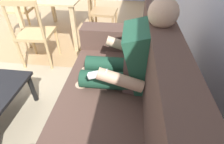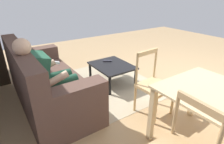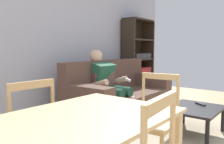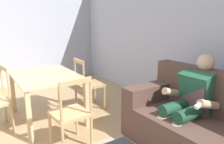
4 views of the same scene
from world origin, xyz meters
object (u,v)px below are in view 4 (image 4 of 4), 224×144
(dining_table, at_px, (46,81))
(person_lounging, at_px, (190,101))
(dining_chair_near_wall, at_px, (88,84))
(couch, at_px, (209,129))
(dining_chair_facing_couch, at_px, (71,114))

(dining_table, bearing_deg, person_lounging, 35.42)
(person_lounging, distance_m, dining_chair_near_wall, 1.81)
(person_lounging, xyz_separation_m, dining_table, (-1.73, -1.23, 0.02))
(couch, height_order, person_lounging, person_lounging)
(dining_chair_near_wall, bearing_deg, dining_table, -89.90)
(dining_table, bearing_deg, dining_chair_facing_couch, 0.13)
(couch, relative_size, person_lounging, 1.75)
(dining_table, distance_m, dining_chair_facing_couch, 0.97)
(dining_table, xyz_separation_m, dining_chair_facing_couch, (0.96, 0.00, -0.18))
(person_lounging, bearing_deg, couch, -1.09)
(couch, xyz_separation_m, person_lounging, (-0.29, 0.01, 0.25))
(person_lounging, height_order, dining_table, person_lounging)
(couch, bearing_deg, dining_table, -148.72)
(couch, xyz_separation_m, dining_chair_near_wall, (-2.02, -0.50, 0.10))
(couch, relative_size, dining_chair_near_wall, 2.22)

